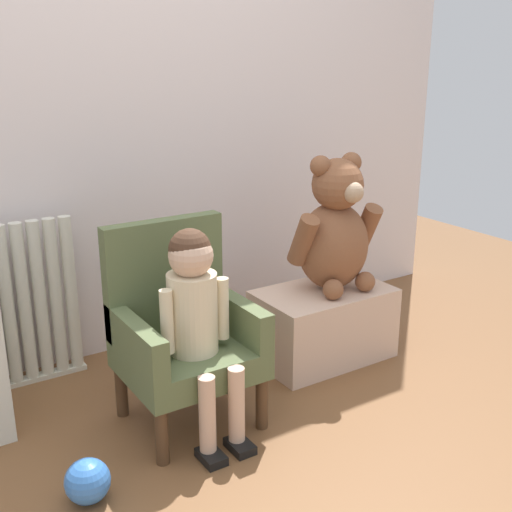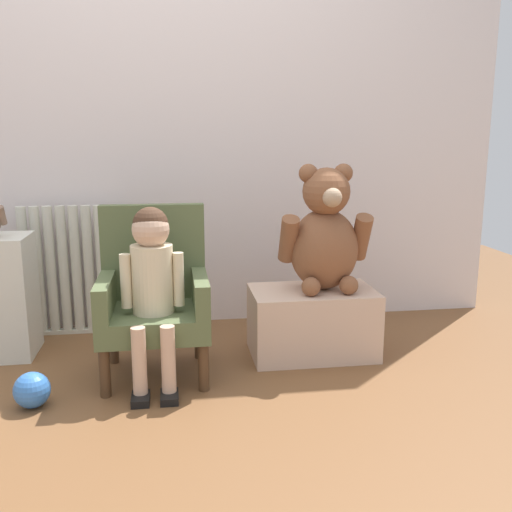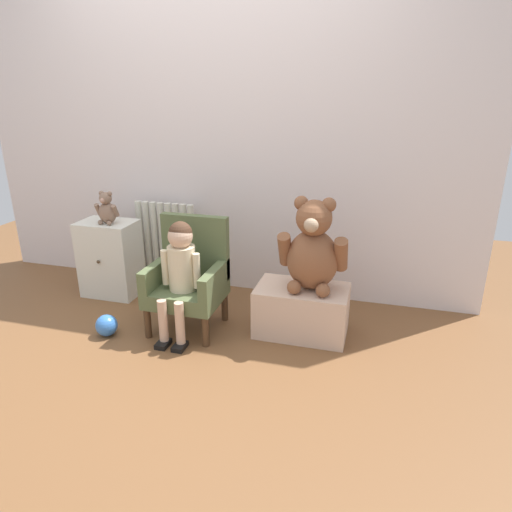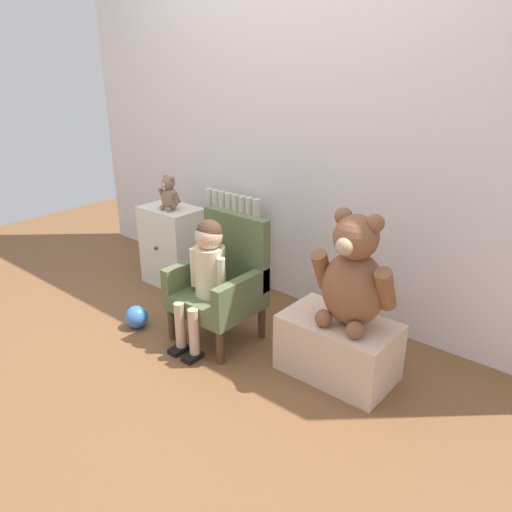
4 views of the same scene
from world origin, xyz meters
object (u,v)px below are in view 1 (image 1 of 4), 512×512
Objects in this scene: child_armchair at (182,330)px; low_bench at (323,324)px; child_figure at (196,304)px; toy_ball at (88,481)px; radiator at (16,307)px; large_teddy_bear at (335,231)px.

child_armchair is 0.75m from low_bench.
child_figure is at bearing -90.00° from child_armchair.
toy_ball is at bearing -160.73° from child_figure.
child_figure is at bearing -57.28° from radiator.
large_teddy_bear is at bearing 17.01° from toy_ball.
child_figure is at bearing -164.35° from large_teddy_bear.
radiator is 1.17× the size of low_bench.
large_teddy_bear reaches higher than child_armchair.
large_teddy_bear is at bearing 7.38° from child_armchair.
radiator is at bearing 157.86° from low_bench.
radiator is 1.26m from low_bench.
low_bench is at bearing -171.73° from large_teddy_bear.
toy_ball is at bearing -91.45° from radiator.
low_bench reaches higher than toy_ball.
child_figure is 5.35× the size of toy_ball.
child_figure is 1.28× the size of low_bench.
large_teddy_bear reaches higher than child_figure.
toy_ball is at bearing -148.89° from child_armchair.
toy_ball is (-1.18, -0.37, -0.09)m from low_bench.
radiator is 1.16× the size of large_teddy_bear.
radiator is at bearing 88.55° from toy_ball.
child_figure is 0.81m from large_teddy_bear.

